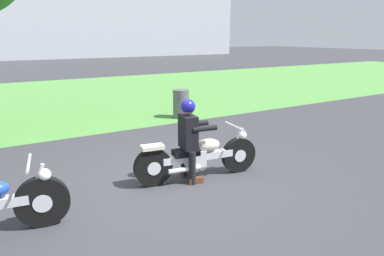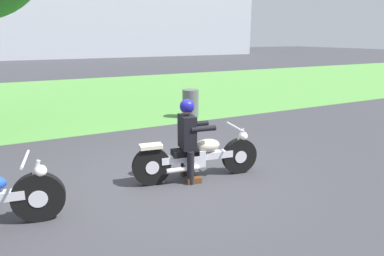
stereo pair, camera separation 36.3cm
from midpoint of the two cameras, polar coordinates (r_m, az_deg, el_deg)
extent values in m
plane|color=#38383D|center=(5.81, -1.50, -8.93)|extent=(120.00, 120.00, 0.00)
cube|color=#549342|center=(14.67, -17.73, 5.15)|extent=(60.00, 12.00, 0.01)
cube|color=#B2B7C1|center=(43.28, -28.32, 18.45)|extent=(57.87, 8.00, 12.30)
cylinder|color=black|center=(6.12, 9.64, -4.66)|extent=(0.64, 0.21, 0.63)
cylinder|color=silver|center=(6.12, 9.64, -4.66)|extent=(0.24, 0.17, 0.22)
cylinder|color=black|center=(5.59, -4.94, -6.47)|extent=(0.64, 0.21, 0.63)
cylinder|color=silver|center=(5.59, -4.94, -6.47)|extent=(0.24, 0.17, 0.22)
cube|color=silver|center=(5.78, 2.71, -4.83)|extent=(1.27, 0.32, 0.12)
cube|color=silver|center=(5.77, 2.24, -5.07)|extent=(0.35, 0.28, 0.28)
ellipsoid|color=beige|center=(5.79, 4.39, -2.95)|extent=(0.47, 0.30, 0.22)
cube|color=black|center=(5.68, 0.64, -4.13)|extent=(0.47, 0.30, 0.10)
cube|color=beige|center=(5.47, -5.03, -3.10)|extent=(0.39, 0.25, 0.06)
cylinder|color=silver|center=(6.02, 9.33, -2.48)|extent=(0.26, 0.09, 0.53)
cylinder|color=silver|center=(5.92, 9.02, 0.15)|extent=(0.13, 0.66, 0.04)
sphere|color=white|center=(6.04, 10.30, -1.38)|extent=(0.16, 0.16, 0.16)
cylinder|color=silver|center=(5.61, 0.33, -6.97)|extent=(0.56, 0.16, 0.08)
cylinder|color=black|center=(5.92, 0.43, -5.49)|extent=(0.12, 0.12, 0.57)
cube|color=#593319|center=(6.02, 0.97, -7.49)|extent=(0.25, 0.13, 0.10)
cylinder|color=black|center=(5.60, 1.64, -6.71)|extent=(0.12, 0.12, 0.57)
cube|color=#593319|center=(5.71, 2.19, -8.81)|extent=(0.25, 0.13, 0.10)
cube|color=black|center=(5.58, 1.04, -0.69)|extent=(0.27, 0.41, 0.56)
cylinder|color=black|center=(5.79, 2.53, 0.70)|extent=(0.43, 0.15, 0.09)
cylinder|color=black|center=(5.48, 3.81, -0.14)|extent=(0.43, 0.15, 0.09)
sphere|color=tan|center=(5.49, 1.06, 3.33)|extent=(0.20, 0.20, 0.20)
sphere|color=navy|center=(5.48, 1.06, 3.64)|extent=(0.24, 0.24, 0.24)
cylinder|color=black|center=(4.88, -22.40, -10.71)|extent=(0.68, 0.22, 0.67)
cylinder|color=silver|center=(4.88, -22.40, -10.71)|extent=(0.25, 0.17, 0.23)
cylinder|color=silver|center=(4.79, -23.30, -8.04)|extent=(0.26, 0.09, 0.53)
cylinder|color=silver|center=(4.69, -24.27, -4.82)|extent=(0.13, 0.66, 0.04)
sphere|color=white|center=(4.74, -22.11, -6.72)|extent=(0.16, 0.16, 0.16)
cylinder|color=#595E5B|center=(10.17, 0.78, 4.11)|extent=(0.48, 0.48, 0.84)
camera|label=1|loc=(0.18, -88.21, 0.48)|focal=31.76mm
camera|label=2|loc=(0.18, 91.79, -0.48)|focal=31.76mm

